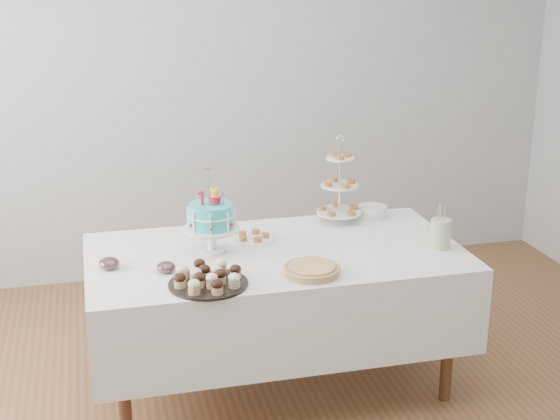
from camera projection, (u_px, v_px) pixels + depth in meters
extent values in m
plane|color=brown|center=(290.00, 412.00, 3.97)|extent=(5.00, 5.00, 0.00)
cube|color=#A7A9AC|center=(217.00, 87.00, 5.40)|extent=(5.00, 0.04, 2.70)
cube|color=#A7A9AC|center=(525.00, 369.00, 1.71)|extent=(5.00, 0.04, 2.70)
cube|color=silver|center=(276.00, 291.00, 4.08)|extent=(1.92, 1.02, 0.45)
cylinder|color=#56341D|center=(123.00, 382.00, 3.61)|extent=(0.06, 0.06, 0.67)
cylinder|color=#56341D|center=(448.00, 341.00, 3.99)|extent=(0.06, 0.06, 0.67)
cylinder|color=#56341D|center=(115.00, 314.00, 4.29)|extent=(0.06, 0.06, 0.67)
cylinder|color=#56341D|center=(394.00, 285.00, 4.67)|extent=(0.06, 0.06, 0.67)
cylinder|color=#2FC3CF|center=(211.00, 216.00, 3.93)|extent=(0.22, 0.22, 0.12)
torus|color=white|center=(211.00, 215.00, 3.93)|extent=(0.24, 0.24, 0.01)
cube|color=red|center=(202.00, 198.00, 3.89)|extent=(0.02, 0.02, 0.07)
cylinder|color=blue|center=(223.00, 199.00, 3.88)|extent=(0.01, 0.01, 0.07)
cylinder|color=silver|center=(209.00, 186.00, 3.91)|extent=(0.00, 0.00, 0.17)
cylinder|color=gold|center=(208.00, 168.00, 3.89)|extent=(0.04, 0.04, 0.01)
cylinder|color=black|center=(208.00, 284.00, 3.59)|extent=(0.37, 0.37, 0.01)
ellipsoid|color=black|center=(192.00, 275.00, 3.55)|extent=(0.06, 0.06, 0.04)
ellipsoid|color=beige|center=(223.00, 272.00, 3.59)|extent=(0.06, 0.06, 0.04)
cylinder|color=tan|center=(312.00, 271.00, 3.71)|extent=(0.26, 0.26, 0.03)
cylinder|color=tan|center=(312.00, 267.00, 3.70)|extent=(0.23, 0.23, 0.02)
torus|color=tan|center=(312.00, 268.00, 3.70)|extent=(0.28, 0.28, 0.02)
cylinder|color=silver|center=(340.00, 182.00, 4.39)|extent=(0.01, 0.01, 0.46)
cylinder|color=white|center=(339.00, 212.00, 4.44)|extent=(0.26, 0.26, 0.01)
cylinder|color=white|center=(340.00, 185.00, 4.39)|extent=(0.21, 0.21, 0.01)
cylinder|color=white|center=(340.00, 158.00, 4.34)|extent=(0.16, 0.16, 0.01)
torus|color=silver|center=(341.00, 139.00, 4.31)|extent=(0.05, 0.01, 0.05)
cylinder|color=white|center=(373.00, 211.00, 4.52)|extent=(0.17, 0.17, 0.07)
cylinder|color=white|center=(253.00, 239.00, 4.16)|extent=(0.23, 0.23, 0.01)
ellipsoid|color=silver|center=(166.00, 267.00, 3.73)|extent=(0.09, 0.09, 0.06)
cylinder|color=#4E0610|center=(166.00, 268.00, 3.73)|extent=(0.06, 0.06, 0.03)
ellipsoid|color=silver|center=(109.00, 263.00, 3.76)|extent=(0.10, 0.10, 0.06)
cylinder|color=#4E0610|center=(109.00, 264.00, 3.77)|extent=(0.07, 0.07, 0.03)
cylinder|color=#EEE7CD|center=(441.00, 234.00, 4.03)|extent=(0.10, 0.10, 0.15)
cylinder|color=#EEE7CD|center=(451.00, 230.00, 4.03)|extent=(0.01, 0.01, 0.08)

